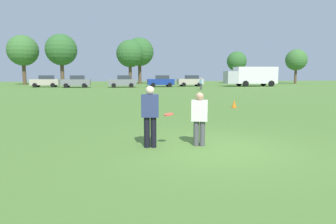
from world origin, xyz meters
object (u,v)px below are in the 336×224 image
(player_thrower, at_px, (150,113))
(parked_car_center, at_px, (123,81))
(traffic_cone, at_px, (234,104))
(bystander_sideline_watcher, at_px, (201,83))
(parked_car_near_left, at_px, (45,81))
(player_defender, at_px, (199,116))
(parked_car_near_right, at_px, (191,81))
(parked_car_mid_left, at_px, (76,81))
(parked_car_mid_right, at_px, (161,81))
(box_truck, at_px, (252,76))
(frisbee, at_px, (169,114))

(player_thrower, distance_m, parked_car_center, 38.48)
(traffic_cone, xyz_separation_m, bystander_sideline_watcher, (3.22, 20.64, 0.64))
(parked_car_near_left, relative_size, bystander_sideline_watcher, 2.75)
(player_defender, distance_m, parked_car_near_left, 43.27)
(player_thrower, xyz_separation_m, parked_car_near_right, (10.06, 40.77, -0.03))
(traffic_cone, distance_m, parked_car_mid_left, 32.63)
(parked_car_near_left, height_order, parked_car_mid_right, same)
(player_thrower, bearing_deg, parked_car_mid_left, 101.53)
(player_thrower, relative_size, parked_car_center, 0.40)
(player_defender, bearing_deg, player_thrower, 179.40)
(player_thrower, height_order, parked_car_mid_right, parked_car_mid_right)
(traffic_cone, distance_m, bystander_sideline_watcher, 20.90)
(parked_car_center, bearing_deg, parked_car_near_right, 11.79)
(player_defender, distance_m, traffic_cone, 10.26)
(parked_car_mid_left, bearing_deg, bystander_sideline_watcher, -27.78)
(traffic_cone, relative_size, box_truck, 0.06)
(box_truck, bearing_deg, parked_car_near_right, 171.41)
(box_truck, bearing_deg, parked_car_mid_left, -178.99)
(traffic_cone, bearing_deg, parked_car_near_right, 82.40)
(player_thrower, xyz_separation_m, parked_car_mid_right, (4.99, 39.48, -0.03))
(traffic_cone, bearing_deg, frisbee, -120.09)
(parked_car_center, distance_m, parked_car_near_right, 11.30)
(parked_car_near_left, bearing_deg, parked_car_near_right, -0.18)
(frisbee, relative_size, traffic_cone, 0.57)
(traffic_cone, height_order, parked_car_near_right, parked_car_near_right)
(frisbee, height_order, bystander_sideline_watcher, bystander_sideline_watcher)
(parked_car_mid_left, bearing_deg, player_defender, -76.53)
(parked_car_center, bearing_deg, parked_car_mid_right, 9.65)
(box_truck, bearing_deg, parked_car_center, -177.78)
(player_defender, distance_m, parked_car_near_right, 41.70)
(player_defender, relative_size, parked_car_mid_left, 0.36)
(traffic_cone, distance_m, parked_car_near_left, 36.76)
(player_defender, relative_size, traffic_cone, 3.15)
(parked_car_near_left, xyz_separation_m, bystander_sideline_watcher, (21.91, -11.00, -0.05))
(parked_car_mid_right, bearing_deg, parked_car_near_left, 175.63)
(frisbee, height_order, parked_car_center, parked_car_center)
(player_thrower, distance_m, parked_car_mid_right, 39.80)
(parked_car_mid_right, xyz_separation_m, bystander_sideline_watcher, (4.07, -9.64, -0.05))
(parked_car_mid_left, bearing_deg, player_thrower, -78.47)
(player_thrower, xyz_separation_m, parked_car_center, (-1.00, 38.47, -0.03))
(parked_car_mid_left, xyz_separation_m, parked_car_near_right, (17.98, 1.99, 0.00))
(parked_car_near_right, relative_size, box_truck, 0.50)
(parked_car_center, relative_size, bystander_sideline_watcher, 2.75)
(player_thrower, distance_m, player_defender, 1.39)
(parked_car_near_left, bearing_deg, player_defender, -70.80)
(player_thrower, relative_size, player_defender, 1.12)
(parked_car_near_left, bearing_deg, traffic_cone, -59.42)
(player_thrower, xyz_separation_m, parked_car_mid_left, (-7.91, 38.79, -0.03))
(frisbee, xyz_separation_m, parked_car_mid_left, (-8.43, 38.79, 0.01))
(box_truck, bearing_deg, parked_car_mid_right, 179.21)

